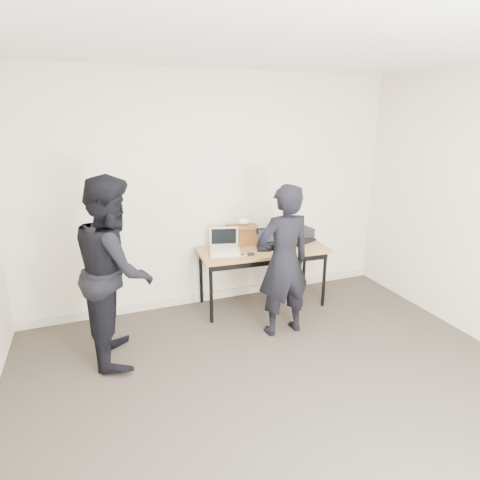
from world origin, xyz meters
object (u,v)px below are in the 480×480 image
laptop_beige (225,248)px  person_typist (284,261)px  laptop_right (295,235)px  leather_satchel (242,235)px  desk (263,253)px  equipment_box (303,233)px  person_observer (115,270)px  laptop_center (269,243)px

laptop_beige → person_typist: person_typist is taller
laptop_right → leather_satchel: 0.69m
desk → laptop_right: 0.54m
leather_satchel → person_typist: 0.89m
laptop_beige → laptop_right: 0.97m
equipment_box → laptop_right: bearing=-165.3°
laptop_beige → person_observer: bearing=-142.0°
leather_satchel → desk: bearing=-43.0°
leather_satchel → laptop_center: bearing=-31.0°
laptop_beige → laptop_center: laptop_beige is taller
equipment_box → person_typist: (-0.69, -0.85, 0.01)m
leather_satchel → person_observer: person_observer is taller
leather_satchel → person_typist: size_ratio=0.24×
laptop_beige → person_observer: person_observer is taller
laptop_right → laptop_center: bearing=174.7°
person_observer → laptop_right: bearing=-69.2°
laptop_beige → equipment_box: laptop_beige is taller
laptop_center → equipment_box: bearing=37.3°
equipment_box → person_observer: person_observer is taller
laptop_beige → leather_satchel: laptop_beige is taller
leather_satchel → person_observer: size_ratio=0.22×
desk → person_observer: (-1.69, -0.48, 0.21)m
laptop_right → leather_satchel: size_ratio=1.27×
person_typist → laptop_beige: bearing=-62.6°
laptop_beige → equipment_box: size_ratio=1.74×
desk → laptop_right: bearing=20.8°
laptop_center → equipment_box: (0.55, 0.18, 0.02)m
laptop_center → equipment_box: 0.58m
desk → laptop_right: size_ratio=3.15×
laptop_right → person_observer: (-2.19, -0.64, 0.09)m
laptop_beige → equipment_box: (1.09, 0.15, 0.01)m
laptop_center → person_observer: size_ratio=0.21×
laptop_center → person_observer: bearing=-145.2°
laptop_beige → laptop_right: size_ratio=0.83×
person_observer → laptop_beige: bearing=-62.6°
desk → equipment_box: (0.63, 0.19, 0.13)m
leather_satchel → equipment_box: (0.81, -0.04, -0.06)m
desk → equipment_box: size_ratio=6.61×
desk → laptop_beige: (-0.46, 0.04, 0.11)m
desk → equipment_box: 0.67m
person_observer → laptop_center: bearing=-69.9°
laptop_right → leather_satchel: laptop_right is taller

